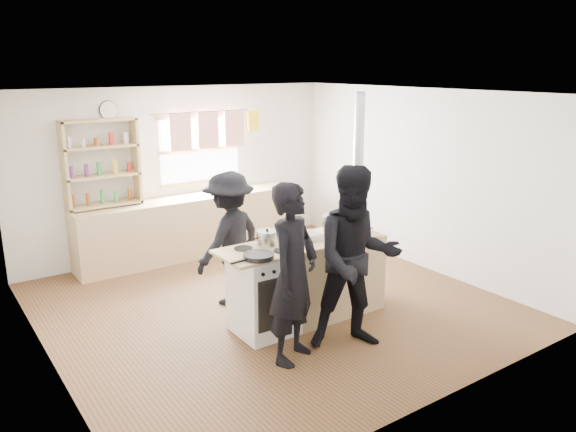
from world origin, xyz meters
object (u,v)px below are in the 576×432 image
(skillet_greens, at_px, (259,256))
(flue_heater, at_px, (355,246))
(person_far, at_px, (230,238))
(thermos, at_px, (233,181))
(cooking_island, at_px, (308,279))
(person_near_right, at_px, (356,259))
(roast_tray, at_px, (305,237))
(bread_board, at_px, (360,226))
(stockpot_stove, at_px, (267,238))
(stockpot_counter, at_px, (335,224))
(person_near_left, at_px, (293,274))

(skillet_greens, relative_size, flue_heater, 0.14)
(skillet_greens, distance_m, person_far, 1.15)
(thermos, xyz_separation_m, cooking_island, (-0.62, -2.77, -0.58))
(person_near_right, distance_m, person_far, 1.76)
(roast_tray, height_order, flue_heater, flue_heater)
(skillet_greens, distance_m, bread_board, 1.51)
(bread_board, bearing_deg, flue_heater, 58.20)
(thermos, distance_m, bread_board, 2.79)
(roast_tray, height_order, stockpot_stove, stockpot_stove)
(cooking_island, bearing_deg, thermos, 77.45)
(roast_tray, distance_m, stockpot_counter, 0.47)
(thermos, xyz_separation_m, skillet_greens, (-1.39, -2.97, -0.09))
(thermos, height_order, skillet_greens, thermos)
(person_near_right, bearing_deg, skillet_greens, 170.44)
(stockpot_counter, height_order, flue_heater, flue_heater)
(stockpot_counter, distance_m, bread_board, 0.32)
(stockpot_stove, distance_m, stockpot_counter, 0.91)
(skillet_greens, distance_m, roast_tray, 0.77)
(skillet_greens, relative_size, stockpot_counter, 1.17)
(flue_heater, bearing_deg, person_far, 152.03)
(cooking_island, bearing_deg, roast_tray, 146.06)
(stockpot_counter, bearing_deg, person_near_left, -146.65)
(skillet_greens, height_order, stockpot_stove, stockpot_stove)
(cooking_island, height_order, person_near_left, person_near_left)
(cooking_island, relative_size, person_near_right, 1.05)
(skillet_greens, xyz_separation_m, flue_heater, (1.63, 0.39, -0.31))
(bread_board, distance_m, person_near_left, 1.53)
(thermos, relative_size, stockpot_counter, 1.02)
(thermos, height_order, person_far, person_far)
(roast_tray, relative_size, stockpot_stove, 1.43)
(thermos, relative_size, bread_board, 0.93)
(skillet_greens, height_order, bread_board, bread_board)
(flue_heater, relative_size, person_near_left, 1.42)
(person_far, bearing_deg, person_near_left, 61.18)
(roast_tray, bearing_deg, person_far, 117.62)
(stockpot_stove, bearing_deg, person_far, 91.06)
(thermos, relative_size, stockpot_stove, 1.28)
(roast_tray, xyz_separation_m, person_far, (-0.46, 0.88, -0.17))
(thermos, bearing_deg, cooking_island, -102.55)
(bread_board, bearing_deg, person_far, 142.91)
(thermos, distance_m, person_far, 2.19)
(skillet_greens, relative_size, person_far, 0.21)
(stockpot_stove, xyz_separation_m, person_near_left, (-0.18, -0.74, -0.13))
(flue_heater, relative_size, person_near_right, 1.34)
(roast_tray, distance_m, bread_board, 0.76)
(roast_tray, distance_m, person_far, 1.01)
(bread_board, bearing_deg, stockpot_counter, 162.31)
(skillet_greens, distance_m, stockpot_stove, 0.42)
(stockpot_counter, bearing_deg, bread_board, -17.69)
(stockpot_counter, height_order, person_near_left, person_near_left)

